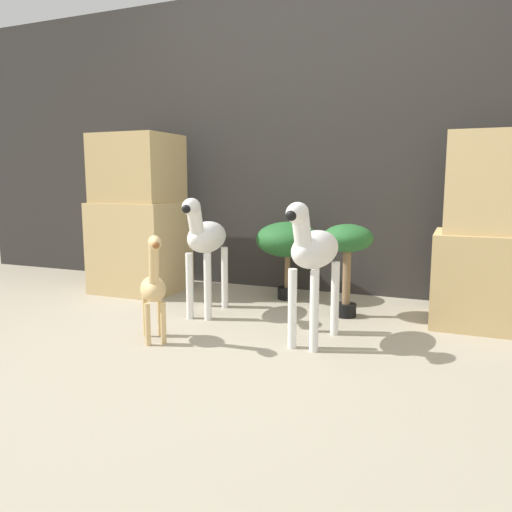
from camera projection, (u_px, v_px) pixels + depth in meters
The scene contains 9 objects.
ground_plane at pixel (218, 358), 2.33m from camera, with size 14.00×14.00×0.00m, color #9E937F.
wall_back at pixel (315, 142), 3.63m from camera, with size 6.40×0.08×2.20m.
rock_pillar_left at pixel (139, 218), 3.67m from camera, with size 0.60×0.52×1.15m.
rock_pillar_right at pixel (492, 238), 2.79m from camera, with size 0.60×0.52×1.08m.
zebra_right at pixel (313, 253), 2.48m from camera, with size 0.23×0.56×0.72m.
zebra_left at pixel (206, 240), 3.03m from camera, with size 0.24×0.56×0.72m.
giraffe_figurine at pixel (153, 286), 2.51m from camera, with size 0.28×0.32×0.56m.
potted_palm_front at pixel (347, 245), 2.97m from camera, with size 0.30×0.30×0.56m.
potted_palm_back at pixel (288, 241), 3.43m from camera, with size 0.44×0.44×0.54m.
Camera 1 is at (1.02, -1.99, 0.82)m, focal length 35.00 mm.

